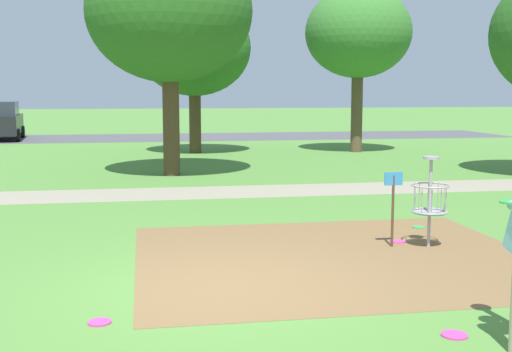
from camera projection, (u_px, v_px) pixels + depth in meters
ground_plane at (220, 289)px, 7.95m from camera, size 160.00×160.00×0.00m
dirt_tee_pad at (336, 256)px, 9.49m from camera, size 5.70×4.94×0.01m
disc_golf_basket at (426, 198)px, 10.00m from camera, size 0.98×0.58×1.39m
frisbee_near_basket at (398, 242)px, 10.40m from camera, size 0.25×0.25×0.02m
frisbee_by_tee at (419, 227)px, 11.49m from camera, size 0.22×0.22×0.02m
frisbee_mid_grass at (100, 322)px, 6.78m from camera, size 0.24×0.24×0.02m
frisbee_far_left at (454, 335)px, 6.43m from camera, size 0.26×0.26×0.02m
tree_near_left at (169, 12)px, 18.02m from camera, size 4.56×4.56×6.46m
tree_near_right at (194, 48)px, 24.71m from camera, size 4.25×4.25×5.77m
tree_mid_center at (358, 33)px, 25.10m from camera, size 4.04×4.04×6.28m
parking_lot_strip at (160, 137)px, 33.49m from camera, size 36.00×6.00×0.01m
parked_car_leftmost at (0, 121)px, 31.71m from camera, size 2.27×4.35×1.84m
gravel_path at (182, 193)px, 15.35m from camera, size 40.00×1.90×0.00m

